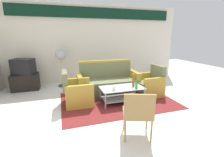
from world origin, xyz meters
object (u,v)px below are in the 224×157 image
at_px(tv_stand, 26,82).
at_px(cup, 114,88).
at_px(couch, 108,83).
at_px(armchair_left, 77,93).
at_px(armchair_right, 149,85).
at_px(pedestal_fan, 61,57).
at_px(coffee_table, 122,92).
at_px(bottle_green, 136,85).
at_px(television, 23,66).
at_px(bottle_brown, 133,82).
at_px(wicker_chair, 138,111).

bearing_deg(tv_stand, cup, -41.98).
distance_m(couch, armchair_left, 1.10).
bearing_deg(armchair_right, pedestal_fan, 53.12).
height_order(coffee_table, bottle_green, bottle_green).
bearing_deg(coffee_table, armchair_left, 166.78).
bearing_deg(television, tv_stand, 90.00).
height_order(armchair_left, television, television).
bearing_deg(coffee_table, bottle_brown, 0.21).
relative_size(pedestal_fan, wicker_chair, 1.51).
relative_size(couch, armchair_left, 2.14).
height_order(armchair_right, bottle_brown, armchair_right).
relative_size(armchair_right, tv_stand, 1.06).
distance_m(armchair_left, tv_stand, 2.20).
bearing_deg(bottle_green, wicker_chair, -115.24).
distance_m(cup, tv_stand, 3.09).
bearing_deg(tv_stand, wicker_chair, -56.45).
height_order(couch, armchair_right, couch).
bearing_deg(cup, couch, 82.25).
xyz_separation_m(couch, cup, (-0.13, -0.95, 0.14)).
distance_m(bottle_green, television, 3.57).
height_order(couch, wicker_chair, couch).
bearing_deg(cup, tv_stand, 138.02).
distance_m(couch, tv_stand, 2.67).
bearing_deg(wicker_chair, pedestal_fan, 127.80).
relative_size(bottle_brown, cup, 2.93).
distance_m(bottle_brown, tv_stand, 3.47).
xyz_separation_m(armchair_left, bottle_brown, (1.43, -0.26, 0.23)).
distance_m(coffee_table, bottle_green, 0.43).
bearing_deg(bottle_green, pedestal_fan, 129.16).
xyz_separation_m(cup, wicker_chair, (-0.03, -1.34, 0.03)).
xyz_separation_m(tv_stand, wicker_chair, (2.26, -3.41, 0.23)).
bearing_deg(tv_stand, couch, -24.72).
bearing_deg(bottle_green, coffee_table, 150.69).
height_order(couch, bottle_brown, couch).
bearing_deg(armchair_right, bottle_green, 124.17).
xyz_separation_m(bottle_brown, pedestal_fan, (-1.74, 1.96, 0.49)).
bearing_deg(coffee_table, cup, -149.36).
bearing_deg(coffee_table, tv_stand, 143.37).
bearing_deg(wicker_chair, armchair_left, 134.42).
bearing_deg(armchair_left, bottle_brown, 80.79).
bearing_deg(bottle_brown, wicker_chair, -112.60).
bearing_deg(cup, pedestal_fan, 118.56).
height_order(coffee_table, bottle_brown, bottle_brown).
height_order(couch, tv_stand, couch).
xyz_separation_m(bottle_brown, bottle_green, (-0.00, -0.18, -0.03)).
xyz_separation_m(tv_stand, pedestal_fan, (1.14, 0.05, 0.75)).
height_order(tv_stand, pedestal_fan, pedestal_fan).
xyz_separation_m(armchair_left, wicker_chair, (0.80, -1.76, 0.21)).
bearing_deg(coffee_table, armchair_right, 17.32).
height_order(tv_stand, wicker_chair, wicker_chair).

